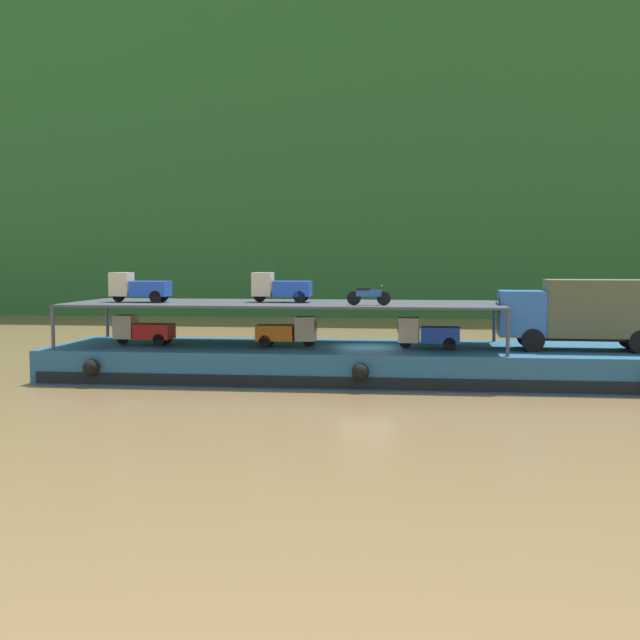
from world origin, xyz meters
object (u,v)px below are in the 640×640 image
mini_truck_lower_mid (428,333)px  mini_truck_upper_mid (281,287)px  covered_lorry (583,312)px  motorcycle_upper_port (368,295)px  mini_truck_upper_stern (139,287)px  mini_truck_lower_stern (143,330)px  cargo_barge (366,363)px  mini_truck_lower_aft (288,331)px

mini_truck_lower_mid → mini_truck_upper_mid: mini_truck_upper_mid is taller
mini_truck_upper_mid → mini_truck_lower_mid: bearing=-6.3°
covered_lorry → motorcycle_upper_port: (-9.30, -1.61, 0.74)m
mini_truck_upper_stern → mini_truck_lower_mid: bearing=0.0°
mini_truck_lower_stern → mini_truck_upper_mid: size_ratio=1.00×
mini_truck_lower_stern → mini_truck_lower_mid: bearing=-0.6°
mini_truck_lower_mid → cargo_barge: bearing=169.6°
mini_truck_lower_mid → mini_truck_upper_mid: (-6.80, 0.76, 2.00)m
cargo_barge → mini_truck_upper_stern: bearing=-177.2°
mini_truck_lower_aft → mini_truck_lower_mid: bearing=-1.2°
covered_lorry → mini_truck_lower_mid: size_ratio=2.84×
covered_lorry → mini_truck_lower_mid: covered_lorry is taller
mini_truck_lower_aft → mini_truck_upper_mid: (-0.44, 0.63, 2.00)m
cargo_barge → mini_truck_lower_stern: mini_truck_lower_stern is taller
cargo_barge → covered_lorry: bearing=-1.8°
cargo_barge → motorcycle_upper_port: 3.72m
mini_truck_upper_mid → mini_truck_upper_stern: bearing=-173.4°
cargo_barge → covered_lorry: covered_lorry is taller
cargo_barge → mini_truck_lower_stern: 10.59m
cargo_barge → motorcycle_upper_port: size_ratio=15.24×
mini_truck_lower_aft → motorcycle_upper_port: (3.79, -1.53, 1.74)m
covered_lorry → mini_truck_upper_stern: mini_truck_upper_stern is taller
mini_truck_upper_mid → mini_truck_lower_aft: bearing=-55.2°
cargo_barge → covered_lorry: 9.81m
mini_truck_upper_mid → cargo_barge: bearing=-3.5°
covered_lorry → mini_truck_upper_mid: size_ratio=2.88×
mini_truck_lower_aft → motorcycle_upper_port: bearing=-21.9°
mini_truck_upper_mid → covered_lorry: bearing=-2.3°
mini_truck_upper_stern → covered_lorry: bearing=0.6°
covered_lorry → mini_truck_lower_stern: bearing=-179.8°
mini_truck_lower_stern → covered_lorry: bearing=0.2°
mini_truck_upper_stern → mini_truck_upper_mid: (6.55, 0.76, 0.00)m
cargo_barge → covered_lorry: size_ratio=3.67×
mini_truck_lower_stern → mini_truck_lower_aft: bearing=-0.2°
cargo_barge → mini_truck_lower_stern: bearing=-178.0°
mini_truck_lower_mid → mini_truck_lower_stern: bearing=179.4°
motorcycle_upper_port → mini_truck_lower_stern: bearing=171.8°
mini_truck_lower_mid → covered_lorry: bearing=1.8°
mini_truck_lower_stern → mini_truck_upper_stern: 2.01m
mini_truck_lower_mid → motorcycle_upper_port: 3.41m
cargo_barge → mini_truck_upper_mid: size_ratio=10.55×
cargo_barge → mini_truck_lower_mid: 3.16m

